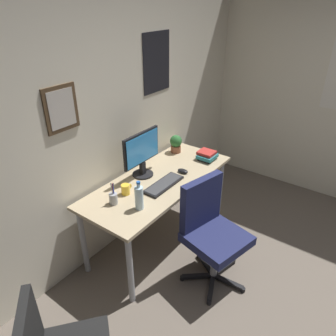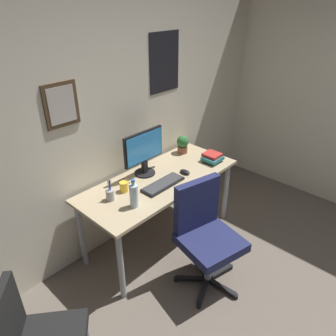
{
  "view_description": "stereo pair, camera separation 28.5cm",
  "coord_description": "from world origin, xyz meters",
  "px_view_note": "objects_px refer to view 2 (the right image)",
  "views": [
    {
      "loc": [
        -1.81,
        0.16,
        2.25
      ],
      "look_at": [
        0.2,
        1.63,
        0.88
      ],
      "focal_mm": 33.94,
      "sensor_mm": 36.0,
      "label": 1
    },
    {
      "loc": [
        -1.63,
        -0.06,
        2.25
      ],
      "look_at": [
        0.2,
        1.63,
        0.88
      ],
      "focal_mm": 33.94,
      "sensor_mm": 36.0,
      "label": 2
    }
  ],
  "objects_px": {
    "office_chair": "(205,231)",
    "potted_plant": "(183,144)",
    "water_bottle": "(134,195)",
    "pen_cup": "(110,194)",
    "monitor": "(144,151)",
    "book_stack_left": "(212,158)",
    "coffee_mug_near": "(124,187)",
    "keyboard": "(163,184)",
    "computer_mouse": "(185,172)"
  },
  "relations": [
    {
      "from": "computer_mouse",
      "to": "pen_cup",
      "type": "relative_size",
      "value": 0.55
    },
    {
      "from": "computer_mouse",
      "to": "coffee_mug_near",
      "type": "distance_m",
      "value": 0.63
    },
    {
      "from": "computer_mouse",
      "to": "coffee_mug_near",
      "type": "height_order",
      "value": "coffee_mug_near"
    },
    {
      "from": "monitor",
      "to": "potted_plant",
      "type": "distance_m",
      "value": 0.62
    },
    {
      "from": "water_bottle",
      "to": "book_stack_left",
      "type": "height_order",
      "value": "water_bottle"
    },
    {
      "from": "computer_mouse",
      "to": "book_stack_left",
      "type": "distance_m",
      "value": 0.39
    },
    {
      "from": "office_chair",
      "to": "coffee_mug_near",
      "type": "height_order",
      "value": "office_chair"
    },
    {
      "from": "monitor",
      "to": "book_stack_left",
      "type": "bearing_deg",
      "value": -27.15
    },
    {
      "from": "keyboard",
      "to": "book_stack_left",
      "type": "bearing_deg",
      "value": -4.15
    },
    {
      "from": "keyboard",
      "to": "water_bottle",
      "type": "height_order",
      "value": "water_bottle"
    },
    {
      "from": "keyboard",
      "to": "computer_mouse",
      "type": "bearing_deg",
      "value": -1.13
    },
    {
      "from": "monitor",
      "to": "coffee_mug_near",
      "type": "relative_size",
      "value": 4.06
    },
    {
      "from": "computer_mouse",
      "to": "pen_cup",
      "type": "distance_m",
      "value": 0.79
    },
    {
      "from": "computer_mouse",
      "to": "water_bottle",
      "type": "distance_m",
      "value": 0.7
    },
    {
      "from": "potted_plant",
      "to": "book_stack_left",
      "type": "xyz_separation_m",
      "value": [
        0.05,
        -0.36,
        -0.06
      ]
    },
    {
      "from": "water_bottle",
      "to": "pen_cup",
      "type": "relative_size",
      "value": 1.26
    },
    {
      "from": "office_chair",
      "to": "monitor",
      "type": "distance_m",
      "value": 0.92
    },
    {
      "from": "coffee_mug_near",
      "to": "office_chair",
      "type": "bearing_deg",
      "value": -70.75
    },
    {
      "from": "water_bottle",
      "to": "book_stack_left",
      "type": "distance_m",
      "value": 1.08
    },
    {
      "from": "keyboard",
      "to": "book_stack_left",
      "type": "xyz_separation_m",
      "value": [
        0.69,
        -0.05,
        0.03
      ]
    },
    {
      "from": "computer_mouse",
      "to": "water_bottle",
      "type": "height_order",
      "value": "water_bottle"
    },
    {
      "from": "monitor",
      "to": "water_bottle",
      "type": "xyz_separation_m",
      "value": [
        -0.43,
        -0.33,
        -0.13
      ]
    },
    {
      "from": "office_chair",
      "to": "pen_cup",
      "type": "relative_size",
      "value": 4.75
    },
    {
      "from": "potted_plant",
      "to": "pen_cup",
      "type": "relative_size",
      "value": 0.98
    },
    {
      "from": "office_chair",
      "to": "coffee_mug_near",
      "type": "distance_m",
      "value": 0.79
    },
    {
      "from": "office_chair",
      "to": "monitor",
      "type": "bearing_deg",
      "value": 83.68
    },
    {
      "from": "office_chair",
      "to": "water_bottle",
      "type": "distance_m",
      "value": 0.66
    },
    {
      "from": "office_chair",
      "to": "potted_plant",
      "type": "bearing_deg",
      "value": 50.68
    },
    {
      "from": "monitor",
      "to": "potted_plant",
      "type": "height_order",
      "value": "monitor"
    },
    {
      "from": "monitor",
      "to": "water_bottle",
      "type": "distance_m",
      "value": 0.56
    },
    {
      "from": "potted_plant",
      "to": "book_stack_left",
      "type": "height_order",
      "value": "potted_plant"
    },
    {
      "from": "potted_plant",
      "to": "book_stack_left",
      "type": "distance_m",
      "value": 0.37
    },
    {
      "from": "keyboard",
      "to": "book_stack_left",
      "type": "relative_size",
      "value": 2.3
    },
    {
      "from": "water_bottle",
      "to": "pen_cup",
      "type": "height_order",
      "value": "water_bottle"
    },
    {
      "from": "book_stack_left",
      "to": "computer_mouse",
      "type": "bearing_deg",
      "value": 173.52
    },
    {
      "from": "keyboard",
      "to": "potted_plant",
      "type": "distance_m",
      "value": 0.72
    },
    {
      "from": "computer_mouse",
      "to": "potted_plant",
      "type": "distance_m",
      "value": 0.47
    },
    {
      "from": "book_stack_left",
      "to": "pen_cup",
      "type": "bearing_deg",
      "value": 169.33
    },
    {
      "from": "computer_mouse",
      "to": "water_bottle",
      "type": "xyz_separation_m",
      "value": [
        -0.69,
        -0.04,
        0.09
      ]
    },
    {
      "from": "monitor",
      "to": "keyboard",
      "type": "distance_m",
      "value": 0.36
    },
    {
      "from": "monitor",
      "to": "coffee_mug_near",
      "type": "distance_m",
      "value": 0.4
    },
    {
      "from": "computer_mouse",
      "to": "coffee_mug_near",
      "type": "bearing_deg",
      "value": 162.3
    },
    {
      "from": "office_chair",
      "to": "monitor",
      "type": "relative_size",
      "value": 2.07
    },
    {
      "from": "coffee_mug_near",
      "to": "book_stack_left",
      "type": "relative_size",
      "value": 0.61
    },
    {
      "from": "monitor",
      "to": "book_stack_left",
      "type": "height_order",
      "value": "monitor"
    },
    {
      "from": "keyboard",
      "to": "computer_mouse",
      "type": "relative_size",
      "value": 3.91
    },
    {
      "from": "water_bottle",
      "to": "pen_cup",
      "type": "bearing_deg",
      "value": 108.9
    },
    {
      "from": "monitor",
      "to": "pen_cup",
      "type": "height_order",
      "value": "monitor"
    },
    {
      "from": "computer_mouse",
      "to": "coffee_mug_near",
      "type": "xyz_separation_m",
      "value": [
        -0.6,
        0.19,
        0.03
      ]
    },
    {
      "from": "pen_cup",
      "to": "office_chair",
      "type": "bearing_deg",
      "value": -59.04
    }
  ]
}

